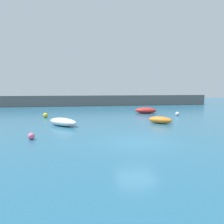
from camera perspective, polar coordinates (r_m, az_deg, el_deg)
ground_plane at (r=14.13m, az=6.31°, el=-8.17°), size 120.00×120.00×0.20m
harbor_breakwater at (r=43.55m, az=-4.60°, el=3.03°), size 46.12×2.56×2.06m
rowboat_white_midwater at (r=20.38m, az=-12.69°, el=-2.54°), size 3.17×3.27×0.72m
fishing_dinghy_green at (r=21.78m, az=12.48°, el=-2.04°), size 2.41×2.32×0.68m
open_tender_yellow at (r=30.18m, az=8.78°, el=0.40°), size 3.15×2.24×0.80m
mooring_buoy_white at (r=28.45m, az=16.71°, el=-0.45°), size 0.49×0.49×0.49m
mooring_buoy_yellow at (r=26.68m, az=-16.99°, el=-0.82°), size 0.55×0.55×0.55m
mooring_buoy_pink at (r=15.56m, az=-20.33°, el=-5.95°), size 0.45×0.45×0.45m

